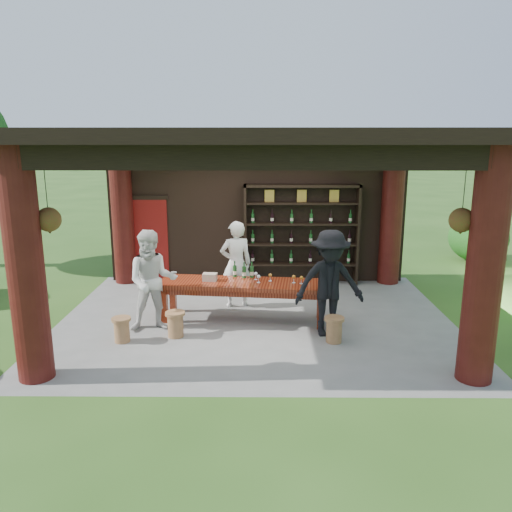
{
  "coord_description": "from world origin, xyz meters",
  "views": [
    {
      "loc": [
        0.08,
        -9.0,
        3.38
      ],
      "look_at": [
        0.0,
        0.4,
        1.15
      ],
      "focal_mm": 35.0,
      "sensor_mm": 36.0,
      "label": 1
    }
  ],
  "objects_px": {
    "stool_near_left": "(175,324)",
    "stool_near_right": "(334,329)",
    "wine_shelf": "(301,235)",
    "host": "(236,264)",
    "guest_man": "(329,283)",
    "stool_far_left": "(122,329)",
    "napkin_basket": "(210,277)",
    "guest_woman": "(152,281)",
    "tasting_table": "(243,288)"
  },
  "relations": [
    {
      "from": "wine_shelf",
      "to": "guest_woman",
      "type": "distance_m",
      "value": 4.15
    },
    {
      "from": "wine_shelf",
      "to": "host",
      "type": "relative_size",
      "value": 1.51
    },
    {
      "from": "stool_near_right",
      "to": "stool_far_left",
      "type": "bearing_deg",
      "value": -179.73
    },
    {
      "from": "guest_woman",
      "to": "guest_man",
      "type": "bearing_deg",
      "value": -14.33
    },
    {
      "from": "guest_woman",
      "to": "guest_man",
      "type": "xyz_separation_m",
      "value": [
        3.11,
        -0.19,
        0.02
      ]
    },
    {
      "from": "tasting_table",
      "to": "host",
      "type": "height_order",
      "value": "host"
    },
    {
      "from": "stool_near_right",
      "to": "guest_man",
      "type": "bearing_deg",
      "value": 99.05
    },
    {
      "from": "wine_shelf",
      "to": "stool_near_left",
      "type": "xyz_separation_m",
      "value": [
        -2.43,
        -3.32,
        -0.94
      ]
    },
    {
      "from": "stool_far_left",
      "to": "napkin_basket",
      "type": "relative_size",
      "value": 1.66
    },
    {
      "from": "guest_woman",
      "to": "tasting_table",
      "type": "bearing_deg",
      "value": 7.53
    },
    {
      "from": "stool_near_left",
      "to": "stool_near_right",
      "type": "xyz_separation_m",
      "value": [
        2.73,
        -0.21,
        -0.01
      ]
    },
    {
      "from": "guest_woman",
      "to": "host",
      "type": "bearing_deg",
      "value": 32.67
    },
    {
      "from": "wine_shelf",
      "to": "guest_woman",
      "type": "relative_size",
      "value": 1.46
    },
    {
      "from": "guest_man",
      "to": "guest_woman",
      "type": "bearing_deg",
      "value": 169.07
    },
    {
      "from": "tasting_table",
      "to": "stool_near_right",
      "type": "distance_m",
      "value": 1.94
    },
    {
      "from": "host",
      "to": "guest_man",
      "type": "height_order",
      "value": "guest_man"
    },
    {
      "from": "host",
      "to": "guest_man",
      "type": "distance_m",
      "value": 2.28
    },
    {
      "from": "tasting_table",
      "to": "stool_near_left",
      "type": "distance_m",
      "value": 1.48
    },
    {
      "from": "guest_woman",
      "to": "napkin_basket",
      "type": "bearing_deg",
      "value": 21.47
    },
    {
      "from": "tasting_table",
      "to": "host",
      "type": "relative_size",
      "value": 1.81
    },
    {
      "from": "stool_near_left",
      "to": "host",
      "type": "xyz_separation_m",
      "value": [
        0.98,
        1.67,
        0.65
      ]
    },
    {
      "from": "stool_near_left",
      "to": "stool_far_left",
      "type": "height_order",
      "value": "stool_near_left"
    },
    {
      "from": "wine_shelf",
      "to": "guest_man",
      "type": "xyz_separation_m",
      "value": [
        0.24,
        -3.18,
        -0.24
      ]
    },
    {
      "from": "guest_man",
      "to": "napkin_basket",
      "type": "height_order",
      "value": "guest_man"
    },
    {
      "from": "tasting_table",
      "to": "napkin_basket",
      "type": "height_order",
      "value": "napkin_basket"
    },
    {
      "from": "wine_shelf",
      "to": "stool_near_right",
      "type": "xyz_separation_m",
      "value": [
        0.3,
        -3.53,
        -0.94
      ]
    },
    {
      "from": "tasting_table",
      "to": "stool_near_right",
      "type": "height_order",
      "value": "tasting_table"
    },
    {
      "from": "stool_near_left",
      "to": "napkin_basket",
      "type": "bearing_deg",
      "value": 60.76
    },
    {
      "from": "stool_near_right",
      "to": "napkin_basket",
      "type": "bearing_deg",
      "value": 152.66
    },
    {
      "from": "wine_shelf",
      "to": "tasting_table",
      "type": "relative_size",
      "value": 0.83
    },
    {
      "from": "wine_shelf",
      "to": "stool_near_left",
      "type": "height_order",
      "value": "wine_shelf"
    },
    {
      "from": "tasting_table",
      "to": "host",
      "type": "distance_m",
      "value": 0.87
    },
    {
      "from": "stool_far_left",
      "to": "host",
      "type": "bearing_deg",
      "value": 45.65
    },
    {
      "from": "stool_near_left",
      "to": "napkin_basket",
      "type": "height_order",
      "value": "napkin_basket"
    },
    {
      "from": "guest_man",
      "to": "napkin_basket",
      "type": "distance_m",
      "value": 2.3
    },
    {
      "from": "stool_far_left",
      "to": "guest_woman",
      "type": "xyz_separation_m",
      "value": [
        0.44,
        0.55,
        0.69
      ]
    },
    {
      "from": "stool_near_right",
      "to": "host",
      "type": "xyz_separation_m",
      "value": [
        -1.74,
        1.88,
        0.65
      ]
    },
    {
      "from": "wine_shelf",
      "to": "stool_near_left",
      "type": "bearing_deg",
      "value": -126.23
    },
    {
      "from": "guest_woman",
      "to": "napkin_basket",
      "type": "xyz_separation_m",
      "value": [
        0.95,
        0.6,
        -0.09
      ]
    },
    {
      "from": "stool_near_right",
      "to": "host",
      "type": "distance_m",
      "value": 2.65
    },
    {
      "from": "tasting_table",
      "to": "stool_near_left",
      "type": "bearing_deg",
      "value": -143.57
    },
    {
      "from": "tasting_table",
      "to": "guest_man",
      "type": "relative_size",
      "value": 1.72
    },
    {
      "from": "tasting_table",
      "to": "guest_woman",
      "type": "bearing_deg",
      "value": -161.67
    },
    {
      "from": "tasting_table",
      "to": "guest_woman",
      "type": "distance_m",
      "value": 1.7
    },
    {
      "from": "stool_far_left",
      "to": "guest_woman",
      "type": "height_order",
      "value": "guest_woman"
    },
    {
      "from": "stool_far_left",
      "to": "napkin_basket",
      "type": "bearing_deg",
      "value": 39.73
    },
    {
      "from": "tasting_table",
      "to": "guest_woman",
      "type": "xyz_separation_m",
      "value": [
        -1.59,
        -0.53,
        0.28
      ]
    },
    {
      "from": "stool_near_left",
      "to": "napkin_basket",
      "type": "relative_size",
      "value": 1.74
    },
    {
      "from": "stool_near_right",
      "to": "guest_man",
      "type": "xyz_separation_m",
      "value": [
        -0.06,
        0.35,
        0.7
      ]
    },
    {
      "from": "guest_woman",
      "to": "stool_near_right",
      "type": "bearing_deg",
      "value": -20.44
    }
  ]
}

